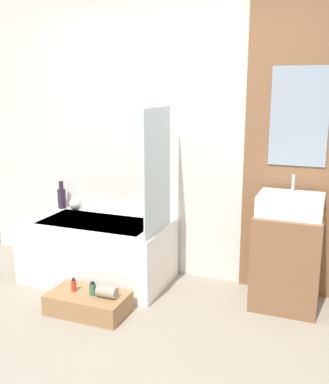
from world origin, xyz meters
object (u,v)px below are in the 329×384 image
object	(u,v)px
vase_round_light	(75,204)
bottle_soap_secondary	(93,289)
wooden_step_bench	(88,303)
bottle_soap_primary	(74,285)
bathtub	(98,250)
vase_tall_dark	(62,197)
sink	(290,205)

from	to	relation	value
vase_round_light	bottle_soap_secondary	xyz separation A→B (m)	(0.68, -0.86, -0.41)
wooden_step_bench	bottle_soap_primary	world-z (taller)	bottle_soap_primary
bathtub	bottle_soap_primary	size ratio (longest dim) A/B	11.94
wooden_step_bench	vase_tall_dark	bearing A→B (deg)	132.25
bathtub	bottle_soap_secondary	distance (m)	0.67
bathtub	bottle_soap_secondary	world-z (taller)	bathtub
sink	bottle_soap_primary	distance (m)	1.83
vase_tall_dark	bottle_soap_primary	distance (m)	1.20
wooden_step_bench	sink	bearing A→B (deg)	26.50
bathtub	wooden_step_bench	world-z (taller)	bathtub
vase_tall_dark	bottle_soap_secondary	world-z (taller)	vase_tall_dark
wooden_step_bench	vase_tall_dark	size ratio (longest dim) A/B	2.27
wooden_step_bench	bottle_soap_primary	xyz separation A→B (m)	(-0.13, 0.00, 0.13)
sink	vase_tall_dark	size ratio (longest dim) A/B	1.79
vase_round_light	bottle_soap_secondary	world-z (taller)	vase_round_light
wooden_step_bench	bottle_soap_primary	bearing A→B (deg)	180.00
vase_round_light	bottle_soap_primary	distance (m)	1.08
vase_round_light	bottle_soap_secondary	distance (m)	1.17
vase_round_light	bottle_soap_secondary	size ratio (longest dim) A/B	1.16
vase_tall_dark	vase_round_light	world-z (taller)	vase_tall_dark
bottle_soap_primary	bottle_soap_secondary	distance (m)	0.17
vase_round_light	bottle_soap_primary	world-z (taller)	vase_round_light
sink	bottle_soap_secondary	xyz separation A→B (m)	(-1.38, -0.71, -0.64)
vase_round_light	bottle_soap_primary	xyz separation A→B (m)	(0.51, -0.86, -0.40)
bathtub	vase_round_light	bearing A→B (deg)	146.54
bottle_soap_primary	bottle_soap_secondary	world-z (taller)	bottle_soap_primary
bottle_soap_secondary	bottle_soap_primary	bearing A→B (deg)	180.00
sink	bottle_soap_secondary	world-z (taller)	sink
sink	vase_tall_dark	distance (m)	2.25
wooden_step_bench	sink	world-z (taller)	sink
sink	bottle_soap_primary	size ratio (longest dim) A/B	4.53
sink	bottle_soap_secondary	distance (m)	1.68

